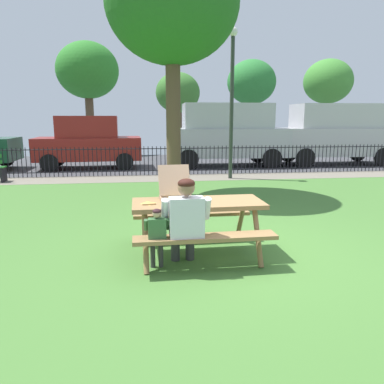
{
  "coord_description": "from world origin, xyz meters",
  "views": [
    {
      "loc": [
        -1.3,
        -4.98,
        1.9
      ],
      "look_at": [
        -0.57,
        0.75,
        0.75
      ],
      "focal_mm": 34.78,
      "sensor_mm": 36.0,
      "label": 1
    }
  ],
  "objects": [
    {
      "name": "ground",
      "position": [
        0.0,
        1.79,
        -0.01
      ],
      "size": [
        28.0,
        11.58,
        0.02
      ],
      "primitive_type": "cube",
      "color": "#477833"
    },
    {
      "name": "cobblestone_walkway",
      "position": [
        0.0,
        6.88,
        -0.0
      ],
      "size": [
        28.0,
        1.4,
        0.01
      ],
      "primitive_type": "cube",
      "color": "gray"
    },
    {
      "name": "parked_car_right",
      "position": [
        1.93,
        9.65,
        1.31
      ],
      "size": [
        4.75,
        2.17,
        2.46
      ],
      "color": "#B2B4B7",
      "rests_on": "ground"
    },
    {
      "name": "street_asphalt",
      "position": [
        0.0,
        11.13,
        -0.01
      ],
      "size": [
        28.0,
        7.1,
        0.01
      ],
      "primitive_type": "cube",
      "color": "#424247"
    },
    {
      "name": "tree_midground_left",
      "position": [
        -0.59,
        4.2,
        4.47
      ],
      "size": [
        3.1,
        3.1,
        5.91
      ],
      "color": "brown",
      "rests_on": "ground"
    },
    {
      "name": "adult_at_table",
      "position": [
        -0.82,
        -0.52,
        0.66
      ],
      "size": [
        0.61,
        0.6,
        1.19
      ],
      "color": "#373737",
      "rests_on": "ground"
    },
    {
      "name": "pizza_slice_on_table",
      "position": [
        -1.27,
        -0.07,
        0.78
      ],
      "size": [
        0.19,
        0.22,
        0.02
      ],
      "color": "#EAC548",
      "rests_on": "picnic_table_foreground"
    },
    {
      "name": "far_tree_center",
      "position": [
        0.57,
        16.07,
        3.18
      ],
      "size": [
        2.43,
        2.43,
        4.36
      ],
      "color": "brown",
      "rests_on": "ground"
    },
    {
      "name": "parked_car_center",
      "position": [
        -3.42,
        9.65,
        1.01
      ],
      "size": [
        3.99,
        2.01,
        1.98
      ],
      "color": "maroon",
      "rests_on": "ground"
    },
    {
      "name": "picnic_table_foreground",
      "position": [
        -0.59,
        -0.01,
        0.6
      ],
      "size": [
        1.83,
        1.51,
        0.79
      ],
      "color": "olive",
      "rests_on": "ground"
    },
    {
      "name": "child_at_table",
      "position": [
        -1.18,
        -0.56,
        0.51
      ],
      "size": [
        0.32,
        0.31,
        0.83
      ],
      "color": "#373737",
      "rests_on": "ground"
    },
    {
      "name": "far_tree_right",
      "position": [
        9.26,
        16.07,
        3.9
      ],
      "size": [
        2.77,
        2.77,
        5.22
      ],
      "color": "brown",
      "rests_on": "ground"
    },
    {
      "name": "iron_fence_streetside",
      "position": [
        0.0,
        7.58,
        0.49
      ],
      "size": [
        19.09,
        0.03,
        0.97
      ],
      "color": "black",
      "rests_on": "ground"
    },
    {
      "name": "parked_car_far_right",
      "position": [
        6.51,
        9.65,
        1.31
      ],
      "size": [
        4.77,
        2.22,
        2.46
      ],
      "color": "#BAB7BB",
      "rests_on": "ground"
    },
    {
      "name": "pizza_box_open",
      "position": [
        -0.88,
        0.1,
        0.86
      ],
      "size": [
        0.49,
        0.59,
        0.47
      ],
      "color": "tan",
      "rests_on": "picnic_table_foreground"
    },
    {
      "name": "far_tree_midright",
      "position": [
        4.73,
        16.07,
        3.8
      ],
      "size": [
        2.72,
        2.72,
        5.1
      ],
      "color": "brown",
      "rests_on": "ground"
    },
    {
      "name": "far_tree_midleft",
      "position": [
        -4.21,
        16.07,
        4.33
      ],
      "size": [
        3.26,
        3.26,
        5.85
      ],
      "color": "brown",
      "rests_on": "ground"
    },
    {
      "name": "lamp_post_walkway",
      "position": [
        1.39,
        6.55,
        2.75
      ],
      "size": [
        0.28,
        0.28,
        4.57
      ],
      "color": "#2D382D",
      "rests_on": "ground"
    }
  ]
}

